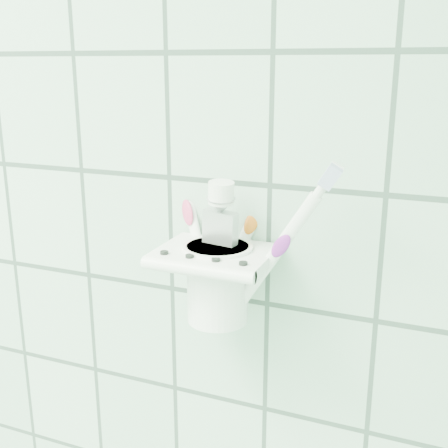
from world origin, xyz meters
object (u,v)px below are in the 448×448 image
object	(u,v)px
toothpaste_tube	(218,235)
toothbrush_pink	(209,212)
cup	(218,279)
toothbrush_blue	(211,218)
holder_bracket	(216,257)
toothbrush_orange	(233,224)

from	to	relation	value
toothpaste_tube	toothbrush_pink	bearing A→B (deg)	-108.69
cup	toothpaste_tube	xyz separation A→B (m)	(-0.00, 0.01, 0.04)
toothbrush_blue	holder_bracket	bearing A→B (deg)	-23.14
cup	toothbrush_blue	xyz separation A→B (m)	(-0.01, -0.00, 0.07)
holder_bracket	toothbrush_pink	xyz separation A→B (m)	(-0.01, 0.01, 0.04)
toothbrush_orange	toothpaste_tube	bearing A→B (deg)	140.49
cup	toothpaste_tube	distance (m)	0.05
holder_bracket	toothbrush_blue	bearing A→B (deg)	169.02
cup	toothpaste_tube	bearing A→B (deg)	111.56
toothbrush_orange	toothpaste_tube	distance (m)	0.03
cup	toothbrush_orange	size ratio (longest dim) A/B	0.44
toothbrush_blue	toothbrush_orange	world-z (taller)	toothbrush_blue
cup	toothbrush_pink	xyz separation A→B (m)	(-0.01, 0.00, 0.07)
holder_bracket	cup	bearing A→B (deg)	78.65
toothbrush_blue	toothpaste_tube	xyz separation A→B (m)	(0.00, 0.02, -0.02)
toothbrush_pink	toothpaste_tube	distance (m)	0.03
holder_bracket	toothbrush_orange	world-z (taller)	toothbrush_orange
holder_bracket	toothbrush_orange	size ratio (longest dim) A/B	0.61
toothbrush_blue	toothpaste_tube	size ratio (longest dim) A/B	1.37
holder_bracket	toothbrush_orange	bearing A→B (deg)	10.14
toothbrush_orange	holder_bracket	bearing A→B (deg)	-178.12
cup	toothbrush_pink	size ratio (longest dim) A/B	0.40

